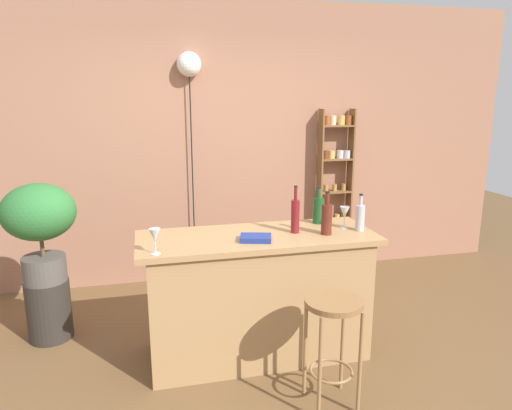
% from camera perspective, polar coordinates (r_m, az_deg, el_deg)
% --- Properties ---
extents(ground, '(12.00, 12.00, 0.00)m').
position_cam_1_polar(ground, '(3.42, 1.44, -20.09)').
color(ground, brown).
extents(back_wall, '(6.40, 0.10, 2.80)m').
position_cam_1_polar(back_wall, '(4.79, -4.56, 7.48)').
color(back_wall, '#9E6B51').
rests_on(back_wall, ground).
extents(kitchen_counter, '(1.69, 0.65, 0.92)m').
position_cam_1_polar(kitchen_counter, '(3.45, 0.17, -10.97)').
color(kitchen_counter, '#A87F51').
rests_on(kitchen_counter, ground).
extents(bar_stool, '(0.35, 0.35, 0.70)m').
position_cam_1_polar(bar_stool, '(2.93, 9.42, -14.53)').
color(bar_stool, '#997047').
rests_on(bar_stool, ground).
extents(spice_shelf, '(0.37, 0.15, 1.75)m').
position_cam_1_polar(spice_shelf, '(5.06, 9.62, 2.12)').
color(spice_shelf, brown).
rests_on(spice_shelf, ground).
extents(plant_stool, '(0.33, 0.33, 0.48)m').
position_cam_1_polar(plant_stool, '(4.08, -24.05, -11.63)').
color(plant_stool, '#2D2823').
rests_on(plant_stool, ground).
extents(potted_plant, '(0.54, 0.49, 0.77)m').
position_cam_1_polar(potted_plant, '(3.85, -25.05, -1.78)').
color(potted_plant, '#514C47').
rests_on(potted_plant, plant_stool).
extents(bottle_sauce_amber, '(0.08, 0.08, 0.31)m').
position_cam_1_polar(bottle_sauce_amber, '(3.31, 8.67, -1.61)').
color(bottle_sauce_amber, '#5B2319').
rests_on(bottle_sauce_amber, kitchen_counter).
extents(bottle_wine_red, '(0.08, 0.08, 0.29)m').
position_cam_1_polar(bottle_wine_red, '(3.60, 7.66, -0.55)').
color(bottle_wine_red, '#194C23').
rests_on(bottle_wine_red, kitchen_counter).
extents(bottle_spirits_clear, '(0.06, 0.06, 0.34)m').
position_cam_1_polar(bottle_spirits_clear, '(3.32, 4.84, -1.24)').
color(bottle_spirits_clear, maroon).
rests_on(bottle_spirits_clear, kitchen_counter).
extents(bottle_olive_oil, '(0.07, 0.07, 0.27)m').
position_cam_1_polar(bottle_olive_oil, '(3.46, 12.65, -1.42)').
color(bottle_olive_oil, '#B2B2B7').
rests_on(bottle_olive_oil, kitchen_counter).
extents(wine_glass_left, '(0.07, 0.07, 0.16)m').
position_cam_1_polar(wine_glass_left, '(3.49, 10.82, -0.94)').
color(wine_glass_left, silver).
rests_on(wine_glass_left, kitchen_counter).
extents(wine_glass_center, '(0.07, 0.07, 0.16)m').
position_cam_1_polar(wine_glass_center, '(2.93, -12.31, -3.73)').
color(wine_glass_center, silver).
rests_on(wine_glass_center, kitchen_counter).
extents(cookbook, '(0.24, 0.20, 0.03)m').
position_cam_1_polar(cookbook, '(3.16, -0.03, -4.08)').
color(cookbook, navy).
rests_on(cookbook, kitchen_counter).
extents(pendant_globe_light, '(0.23, 0.23, 2.29)m').
position_cam_1_polar(pendant_globe_light, '(4.63, -8.21, 16.41)').
color(pendant_globe_light, black).
rests_on(pendant_globe_light, ground).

